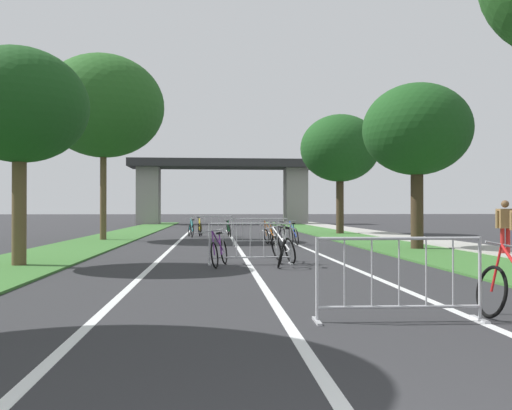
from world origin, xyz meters
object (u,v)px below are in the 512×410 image
tree_right_pine_far (417,130)px  bicycle_yellow_2 (200,229)px  tree_right_oak_near (340,149)px  crowd_barrier_nearest (399,280)px  bicycle_purple_5 (219,251)px  bicycle_silver_6 (282,250)px  bicycle_teal_7 (191,230)px  bicycle_orange_8 (270,236)px  crowd_barrier_second (250,244)px  crowd_barrier_fourth (212,226)px  crowd_barrier_third (260,232)px  pedestrian_waiting (505,222)px  bicycle_white_9 (283,248)px  bicycle_black_0 (277,236)px  bicycle_blue_1 (294,235)px  tree_left_oak_mid (103,106)px  bicycle_green_4 (229,230)px  tree_left_cypress_far (20,106)px

tree_right_pine_far → bicycle_yellow_2: bearing=127.6°
tree_right_oak_near → crowd_barrier_nearest: size_ratio=3.14×
bicycle_purple_5 → bicycle_silver_6: bicycle_silver_6 is taller
bicycle_teal_7 → bicycle_orange_8: size_ratio=0.98×
bicycle_yellow_2 → crowd_barrier_second: bearing=-79.8°
crowd_barrier_fourth → bicycle_teal_7: (-1.03, -0.37, -0.15)m
tree_right_pine_far → crowd_barrier_third: size_ratio=2.68×
crowd_barrier_nearest → bicycle_teal_7: (-3.40, 20.55, -0.15)m
crowd_barrier_third → crowd_barrier_second: bearing=-97.1°
pedestrian_waiting → bicycle_teal_7: bearing=128.4°
bicycle_white_9 → bicycle_yellow_2: bearing=87.0°
bicycle_white_9 → pedestrian_waiting: (6.89, 1.40, 0.63)m
bicycle_black_0 → bicycle_blue_1: bearing=39.7°
bicycle_black_0 → pedestrian_waiting: pedestrian_waiting is taller
tree_left_oak_mid → tree_right_oak_near: tree_left_oak_mid is taller
bicycle_silver_6 → crowd_barrier_third: bearing=98.6°
bicycle_teal_7 → bicycle_green_4: bearing=-15.7°
bicycle_black_0 → tree_left_cypress_far: bearing=-149.4°
crowd_barrier_fourth → bicycle_purple_5: (0.22, -14.30, -0.16)m
crowd_barrier_nearest → crowd_barrier_third: bearing=92.0°
bicycle_purple_5 → bicycle_teal_7: size_ratio=0.98×
bicycle_white_9 → pedestrian_waiting: size_ratio=1.01×
tree_right_oak_near → bicycle_yellow_2: size_ratio=4.04×
bicycle_blue_1 → bicycle_green_4: 6.39m
bicycle_purple_5 → bicycle_orange_8: 7.97m
crowd_barrier_second → bicycle_silver_6: crowd_barrier_second is taller
crowd_barrier_second → bicycle_silver_6: bearing=-30.6°
tree_right_oak_near → tree_right_pine_far: bearing=-90.4°
tree_right_oak_near → bicycle_silver_6: tree_right_oak_near is taller
crowd_barrier_nearest → bicycle_orange_8: (-0.07, 14.32, -0.16)m
tree_right_oak_near → tree_left_cypress_far: bearing=-126.2°
bicycle_green_4 → bicycle_purple_5: (-0.63, -13.76, 0.00)m
tree_right_oak_near → bicycle_white_9: 16.84m
bicycle_silver_6 → bicycle_white_9: bearing=91.7°
bicycle_green_4 → pedestrian_waiting: bearing=120.9°
crowd_barrier_third → bicycle_silver_6: bearing=-90.9°
bicycle_black_0 → bicycle_silver_6: bearing=-108.4°
tree_left_cypress_far → bicycle_black_0: tree_left_cypress_far is taller
tree_left_cypress_far → bicycle_yellow_2: (4.00, 14.44, -3.51)m
tree_right_pine_far → crowd_barrier_fourth: size_ratio=2.68×
crowd_barrier_nearest → bicycle_teal_7: size_ratio=1.28×
crowd_barrier_third → bicycle_teal_7: (-2.91, 6.60, -0.15)m
tree_right_pine_far → bicycle_blue_1: (-3.80, 3.11, -3.73)m
crowd_barrier_nearest → bicycle_green_4: crowd_barrier_nearest is taller
tree_right_pine_far → tree_right_oak_near: (0.08, 11.51, 0.67)m
crowd_barrier_nearest → bicycle_orange_8: bearing=90.3°
bicycle_black_0 → bicycle_yellow_2: (-3.09, 7.80, -0.01)m
crowd_barrier_nearest → crowd_barrier_fourth: size_ratio=1.00×
crowd_barrier_second → bicycle_orange_8: crowd_barrier_second is taller
crowd_barrier_third → bicycle_purple_5: size_ratio=1.30×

